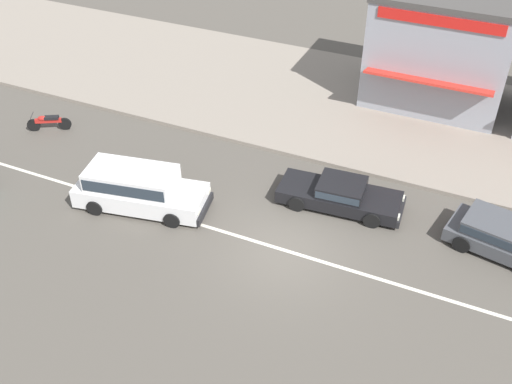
# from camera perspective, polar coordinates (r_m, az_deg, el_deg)

# --- Properties ---
(ground_plane) EXTENTS (160.00, 160.00, 0.00)m
(ground_plane) POSITION_cam_1_polar(r_m,az_deg,el_deg) (20.23, 2.78, -5.58)
(ground_plane) COLOR #544F47
(lane_centre_stripe) EXTENTS (50.40, 0.14, 0.01)m
(lane_centre_stripe) POSITION_cam_1_polar(r_m,az_deg,el_deg) (20.23, 2.78, -5.57)
(lane_centre_stripe) COLOR silver
(lane_centre_stripe) RESTS_ON ground
(kerb_strip) EXTENTS (68.00, 10.00, 0.15)m
(kerb_strip) POSITION_cam_1_polar(r_m,az_deg,el_deg) (28.26, 10.73, 7.76)
(kerb_strip) COLOR gray
(kerb_strip) RESTS_ON ground
(sedan_black_0) EXTENTS (4.64, 2.00, 1.06)m
(sedan_black_0) POSITION_cam_1_polar(r_m,az_deg,el_deg) (21.91, 8.05, -0.20)
(sedan_black_0) COLOR black
(sedan_black_0) RESTS_ON ground
(minivan_white_1) EXTENTS (5.07, 2.58, 1.56)m
(minivan_white_1) POSITION_cam_1_polar(r_m,az_deg,el_deg) (21.94, -11.28, 0.47)
(minivan_white_1) COLOR white
(minivan_white_1) RESTS_ON ground
(hatchback_dark_grey_5) EXTENTS (4.03, 2.38, 1.10)m
(hatchback_dark_grey_5) POSITION_cam_1_polar(r_m,az_deg,el_deg) (21.48, 22.38, -3.85)
(hatchback_dark_grey_5) COLOR #47494F
(hatchback_dark_grey_5) RESTS_ON ground
(motorcycle_0) EXTENTS (1.70, 1.06, 0.80)m
(motorcycle_0) POSITION_cam_1_polar(r_m,az_deg,el_deg) (27.65, -19.19, 6.34)
(motorcycle_0) COLOR black
(motorcycle_0) RESTS_ON ground
(shopfront_mid_block) EXTENTS (6.10, 5.46, 5.09)m
(shopfront_mid_block) POSITION_cam_1_polar(r_m,az_deg,el_deg) (28.73, 17.27, 13.11)
(shopfront_mid_block) COLOR #999EA8
(shopfront_mid_block) RESTS_ON kerb_strip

